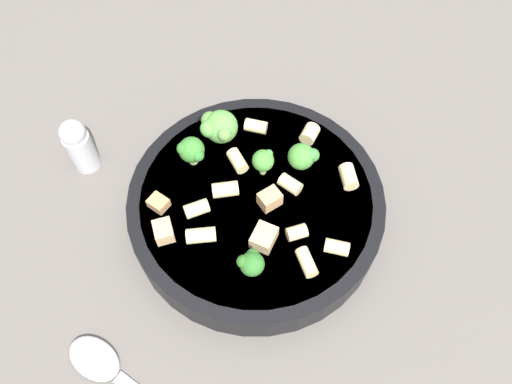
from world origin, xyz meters
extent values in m
plane|color=#5B5651|center=(0.00, 0.00, 0.00)|extent=(2.00, 2.00, 0.00)
cylinder|color=black|center=(0.00, 0.00, 0.02)|extent=(0.28, 0.28, 0.04)
cylinder|color=silver|center=(0.00, 0.00, 0.04)|extent=(0.25, 0.25, 0.01)
torus|color=black|center=(0.00, 0.00, 0.04)|extent=(0.27, 0.27, 0.00)
cylinder|color=#84AD60|center=(-0.05, 0.06, 0.05)|extent=(0.01, 0.01, 0.01)
sphere|color=#387A2D|center=(-0.05, 0.06, 0.06)|extent=(0.03, 0.03, 0.03)
sphere|color=#31742F|center=(-0.05, 0.05, 0.07)|extent=(0.01, 0.01, 0.01)
sphere|color=#317427|center=(-0.06, 0.07, 0.07)|extent=(0.02, 0.02, 0.02)
cylinder|color=#84AD60|center=(-0.03, -0.08, 0.05)|extent=(0.01, 0.01, 0.01)
sphere|color=#2D6B28|center=(-0.03, -0.08, 0.06)|extent=(0.02, 0.02, 0.02)
sphere|color=#2C6523|center=(-0.04, -0.08, 0.07)|extent=(0.01, 0.01, 0.01)
sphere|color=#2E6929|center=(-0.03, -0.07, 0.06)|extent=(0.01, 0.01, 0.01)
cylinder|color=#93B766|center=(0.02, 0.03, 0.05)|extent=(0.01, 0.01, 0.01)
sphere|color=#478E38|center=(0.02, 0.03, 0.06)|extent=(0.02, 0.02, 0.02)
sphere|color=#448C35|center=(0.02, 0.02, 0.07)|extent=(0.01, 0.01, 0.01)
sphere|color=#438639|center=(0.02, 0.03, 0.07)|extent=(0.01, 0.01, 0.01)
cylinder|color=#93B766|center=(-0.01, 0.09, 0.05)|extent=(0.01, 0.01, 0.01)
sphere|color=#569942|center=(-0.01, 0.09, 0.06)|extent=(0.04, 0.04, 0.04)
sphere|color=#57863E|center=(-0.02, 0.10, 0.07)|extent=(0.02, 0.02, 0.02)
sphere|color=#569843|center=(-0.03, 0.08, 0.07)|extent=(0.02, 0.02, 0.02)
sphere|color=#588641|center=(-0.02, 0.07, 0.07)|extent=(0.02, 0.02, 0.02)
cylinder|color=#93B766|center=(0.06, 0.02, 0.05)|extent=(0.01, 0.01, 0.01)
sphere|color=#478E38|center=(0.06, 0.02, 0.06)|extent=(0.03, 0.03, 0.03)
sphere|color=#3F8A36|center=(0.07, 0.02, 0.06)|extent=(0.02, 0.02, 0.02)
sphere|color=#408B3A|center=(0.07, 0.02, 0.07)|extent=(0.01, 0.01, 0.01)
cylinder|color=beige|center=(0.02, -0.09, 0.05)|extent=(0.02, 0.03, 0.01)
cylinder|color=beige|center=(-0.07, -0.03, 0.05)|extent=(0.03, 0.02, 0.02)
cylinder|color=beige|center=(-0.06, 0.00, 0.05)|extent=(0.03, 0.02, 0.02)
cylinder|color=beige|center=(0.06, -0.08, 0.05)|extent=(0.03, 0.02, 0.01)
cylinder|color=beige|center=(0.03, 0.09, 0.05)|extent=(0.03, 0.03, 0.01)
cylinder|color=beige|center=(0.08, 0.06, 0.05)|extent=(0.03, 0.03, 0.02)
cylinder|color=beige|center=(0.10, -0.01, 0.05)|extent=(0.02, 0.03, 0.02)
cylinder|color=beige|center=(0.04, 0.00, 0.05)|extent=(0.03, 0.03, 0.02)
cylinder|color=beige|center=(-0.03, 0.01, 0.05)|extent=(0.03, 0.02, 0.02)
cylinder|color=beige|center=(-0.01, 0.05, 0.05)|extent=(0.02, 0.03, 0.01)
cylinder|color=beige|center=(0.03, -0.06, 0.05)|extent=(0.02, 0.01, 0.01)
cube|color=tan|center=(-0.10, 0.02, 0.05)|extent=(0.03, 0.03, 0.01)
cube|color=tan|center=(0.01, -0.01, 0.05)|extent=(0.03, 0.02, 0.02)
cube|color=tan|center=(-0.01, -0.05, 0.05)|extent=(0.03, 0.03, 0.02)
cube|color=tan|center=(-0.10, -0.02, 0.05)|extent=(0.02, 0.02, 0.02)
cylinder|color=#B2B2B7|center=(-0.18, 0.13, 0.03)|extent=(0.03, 0.03, 0.05)
sphere|color=#B7B7BC|center=(-0.18, 0.13, 0.06)|extent=(0.03, 0.03, 0.03)
ellipsoid|color=#B2B2B7|center=(-0.20, -0.11, 0.01)|extent=(0.06, 0.07, 0.01)
camera|label=1|loc=(-0.08, -0.26, 0.50)|focal=35.00mm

